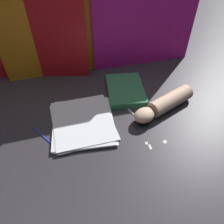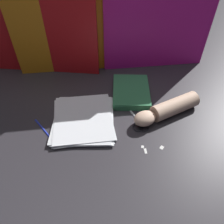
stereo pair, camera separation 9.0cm
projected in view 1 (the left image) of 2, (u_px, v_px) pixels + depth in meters
The scene contains 12 objects.
ground_plane at pixel (104, 125), 0.93m from camera, with size 6.00×6.00×0.00m, color #2D2B30.
backdrop_panel_left at pixel (15, 22), 0.99m from camera, with size 0.63×0.13×0.59m.
backdrop_panel_center at pixel (81, 19), 1.04m from camera, with size 0.82×0.06×0.57m.
backdrop_panel_right at pixel (146, 20), 1.12m from camera, with size 0.56×0.05×0.50m.
paper_stack at pixel (83, 122), 0.93m from camera, with size 0.28×0.31×0.02m.
book_closed at pixel (125, 90), 1.08m from camera, with size 0.20×0.26×0.03m.
scissors at pixel (140, 120), 0.95m from camera, with size 0.09×0.15×0.01m.
hand_forearm at pixel (164, 104), 0.98m from camera, with size 0.32×0.20×0.07m.
paper_scrap_near at pixel (147, 143), 0.86m from camera, with size 0.01×0.01×0.00m.
paper_scrap_mid at pixel (165, 142), 0.87m from camera, with size 0.02×0.02×0.00m.
paper_scrap_far at pixel (150, 147), 0.85m from camera, with size 0.01×0.02×0.00m.
pen at pixel (44, 137), 0.88m from camera, with size 0.10×0.13×0.01m.
Camera 1 is at (-0.10, -0.62, 0.69)m, focal length 35.00 mm.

